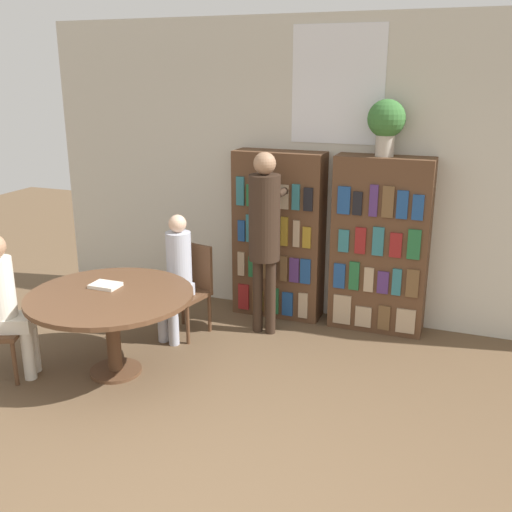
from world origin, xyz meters
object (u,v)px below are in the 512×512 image
Objects in this scene: flower_vase at (386,122)px; reading_table at (111,305)px; chair_left_side at (189,285)px; seated_reader_left at (176,272)px; librarian_standing at (265,225)px; bookshelf_right at (380,246)px; bookshelf_left at (279,236)px; seated_reader_right at (6,298)px.

reading_table is (-1.89, -1.75, -1.41)m from flower_vase.
flower_vase reaches higher than chair_left_side.
seated_reader_left is 0.94m from librarian_standing.
bookshelf_right is 1.89m from chair_left_side.
bookshelf_left reaches higher than seated_reader_left.
bookshelf_left is at bearing 63.53° from reading_table.
reading_table is at bearing 90.00° from seated_reader_right.
bookshelf_right is 3.33× the size of flower_vase.
chair_left_side is (0.21, 1.01, -0.14)m from reading_table.
seated_reader_left is (-0.04, -0.18, 0.19)m from chair_left_side.
flower_vase reaches higher than seated_reader_right.
bookshelf_left is 0.97× the size of librarian_standing.
seated_reader_right is at bearing -155.64° from reading_table.
seated_reader_right is at bearing -141.73° from flower_vase.
seated_reader_left is at bearing 116.94° from seated_reader_right.
bookshelf_left reaches higher than chair_left_side.
flower_vase is at bearing 162.58° from bookshelf_right.
seated_reader_left reaches higher than chair_left_side.
bookshelf_left is 3.33× the size of flower_vase.
chair_left_side is (-1.69, -0.75, -1.55)m from flower_vase.
bookshelf_right reaches higher than chair_left_side.
flower_vase is 0.59× the size of chair_left_side.
seated_reader_left is at bearing -152.02° from bookshelf_right.
bookshelf_left is at bearing -115.53° from seated_reader_left.
seated_reader_left is (-1.72, -0.93, -1.36)m from flower_vase.
bookshelf_right is 1.42× the size of seated_reader_left.
flower_vase is 1.46m from librarian_standing.
bookshelf_right is (1.04, -0.00, -0.00)m from bookshelf_left.
flower_vase is at bearing -140.05° from seated_reader_left.
librarian_standing is (0.69, 0.24, 0.61)m from chair_left_side.
seated_reader_left is at bearing 90.00° from chair_left_side.
chair_left_side is at bearing -160.79° from librarian_standing.
bookshelf_right is 3.41m from seated_reader_right.
bookshelf_right is at bearing 42.48° from reading_table.
librarian_standing is at bearing 109.33° from seated_reader_right.
bookshelf_right is 1.15m from librarian_standing.
bookshelf_right reaches higher than seated_reader_right.
seated_reader_left is at bearing -149.94° from librarian_standing.
flower_vase is (1.02, 0.00, 1.18)m from bookshelf_left.
chair_left_side is at bearing 119.83° from seated_reader_right.
librarian_standing reaches higher than seated_reader_left.
bookshelf_left is 1.97m from reading_table.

